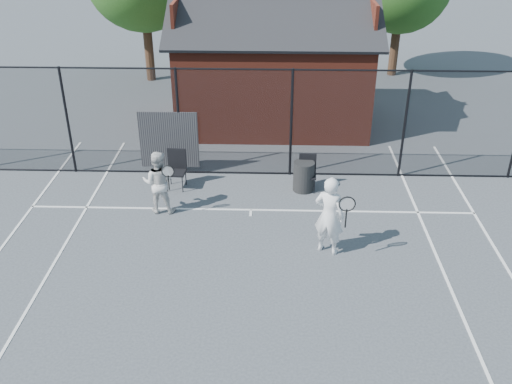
{
  "coord_description": "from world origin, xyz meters",
  "views": [
    {
      "loc": [
        0.49,
        -9.18,
        7.14
      ],
      "look_at": [
        0.16,
        1.92,
        1.1
      ],
      "focal_mm": 40.0,
      "sensor_mm": 36.0,
      "label": 1
    }
  ],
  "objects_px": {
    "player_front": "(329,216)",
    "waste_bin": "(304,176)",
    "clubhouse": "(273,75)",
    "chair_left": "(176,171)",
    "chair_right": "(307,174)",
    "player_back": "(158,182)"
  },
  "relations": [
    {
      "from": "clubhouse",
      "to": "player_front",
      "type": "bearing_deg",
      "value": -80.89
    },
    {
      "from": "player_front",
      "to": "player_back",
      "type": "bearing_deg",
      "value": 157.52
    },
    {
      "from": "clubhouse",
      "to": "chair_left",
      "type": "height_order",
      "value": "clubhouse"
    },
    {
      "from": "chair_right",
      "to": "clubhouse",
      "type": "bearing_deg",
      "value": 102.53
    },
    {
      "from": "player_front",
      "to": "waste_bin",
      "type": "bearing_deg",
      "value": 98.1
    },
    {
      "from": "player_back",
      "to": "clubhouse",
      "type": "bearing_deg",
      "value": 65.86
    },
    {
      "from": "player_front",
      "to": "waste_bin",
      "type": "distance_m",
      "value": 2.91
    },
    {
      "from": "clubhouse",
      "to": "player_front",
      "type": "relative_size",
      "value": 3.59
    },
    {
      "from": "clubhouse",
      "to": "chair_right",
      "type": "height_order",
      "value": "clubhouse"
    },
    {
      "from": "chair_right",
      "to": "waste_bin",
      "type": "xyz_separation_m",
      "value": [
        -0.09,
        0.0,
        -0.07
      ]
    },
    {
      "from": "chair_left",
      "to": "chair_right",
      "type": "relative_size",
      "value": 1.1
    },
    {
      "from": "player_back",
      "to": "chair_left",
      "type": "bearing_deg",
      "value": 79.59
    },
    {
      "from": "player_front",
      "to": "waste_bin",
      "type": "relative_size",
      "value": 2.27
    },
    {
      "from": "chair_right",
      "to": "chair_left",
      "type": "bearing_deg",
      "value": -178.2
    },
    {
      "from": "player_front",
      "to": "chair_right",
      "type": "xyz_separation_m",
      "value": [
        -0.31,
        2.83,
        -0.44
      ]
    },
    {
      "from": "chair_right",
      "to": "player_back",
      "type": "bearing_deg",
      "value": -160.16
    },
    {
      "from": "chair_right",
      "to": "player_front",
      "type": "bearing_deg",
      "value": -81.94
    },
    {
      "from": "clubhouse",
      "to": "player_front",
      "type": "height_order",
      "value": "clubhouse"
    },
    {
      "from": "chair_right",
      "to": "waste_bin",
      "type": "bearing_deg",
      "value": -178.2
    },
    {
      "from": "clubhouse",
      "to": "waste_bin",
      "type": "bearing_deg",
      "value": -80.31
    },
    {
      "from": "player_back",
      "to": "chair_right",
      "type": "xyz_separation_m",
      "value": [
        3.66,
        1.19,
        -0.33
      ]
    },
    {
      "from": "player_front",
      "to": "waste_bin",
      "type": "height_order",
      "value": "player_front"
    }
  ]
}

